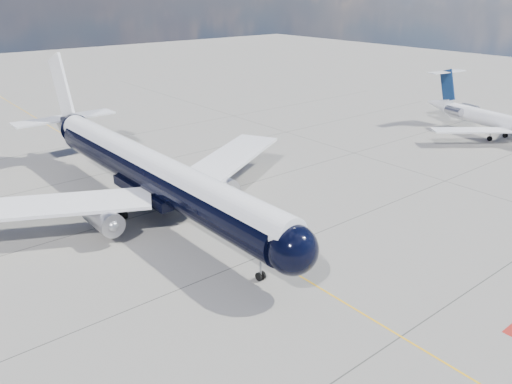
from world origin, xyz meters
The scene contains 4 objects.
ground centered at (0.00, 30.00, 0.00)m, with size 320.00×320.00×0.00m, color gray.
taxiway_centerline centered at (0.00, 25.00, 0.00)m, with size 0.16×160.00×0.01m, color #FFB70D.
main_airliner centered at (-3.27, 25.80, 4.64)m, with size 42.57×51.72×14.96m.
regional_jet centered at (53.82, 16.12, 3.10)m, with size 24.85×28.88×9.82m.
Camera 1 is at (-25.93, -20.75, 22.69)m, focal length 35.00 mm.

